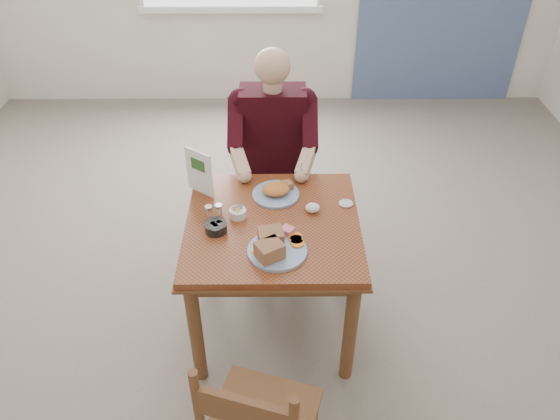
{
  "coord_description": "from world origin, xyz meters",
  "views": [
    {
      "loc": [
        0.02,
        -2.21,
        2.51
      ],
      "look_at": [
        0.04,
        0.0,
        0.83
      ],
      "focal_mm": 35.0,
      "sensor_mm": 36.0,
      "label": 1
    }
  ],
  "objects_px": {
    "table": "(273,238)",
    "chair_far": "(273,179)",
    "near_plate": "(274,246)",
    "diner": "(273,143)",
    "far_plate": "(276,191)"
  },
  "relations": [
    {
      "from": "chair_far",
      "to": "near_plate",
      "type": "xyz_separation_m",
      "value": [
        0.01,
        -1.03,
        0.31
      ]
    },
    {
      "from": "table",
      "to": "chair_far",
      "type": "bearing_deg",
      "value": 90.0
    },
    {
      "from": "near_plate",
      "to": "diner",
      "type": "bearing_deg",
      "value": 90.56
    },
    {
      "from": "chair_far",
      "to": "near_plate",
      "type": "distance_m",
      "value": 1.07
    },
    {
      "from": "chair_far",
      "to": "near_plate",
      "type": "bearing_deg",
      "value": -89.49
    },
    {
      "from": "chair_far",
      "to": "diner",
      "type": "distance_m",
      "value": 0.34
    },
    {
      "from": "chair_far",
      "to": "near_plate",
      "type": "height_order",
      "value": "chair_far"
    },
    {
      "from": "table",
      "to": "chair_far",
      "type": "relative_size",
      "value": 0.97
    },
    {
      "from": "table",
      "to": "far_plate",
      "type": "xyz_separation_m",
      "value": [
        0.02,
        0.24,
        0.14
      ]
    },
    {
      "from": "table",
      "to": "chair_far",
      "type": "height_order",
      "value": "chair_far"
    },
    {
      "from": "near_plate",
      "to": "table",
      "type": "bearing_deg",
      "value": 92.27
    },
    {
      "from": "near_plate",
      "to": "far_plate",
      "type": "relative_size",
      "value": 1.11
    },
    {
      "from": "diner",
      "to": "far_plate",
      "type": "xyz_separation_m",
      "value": [
        0.02,
        -0.47,
        -0.03
      ]
    },
    {
      "from": "chair_far",
      "to": "diner",
      "type": "relative_size",
      "value": 0.69
    },
    {
      "from": "table",
      "to": "near_plate",
      "type": "bearing_deg",
      "value": -87.73
    }
  ]
}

